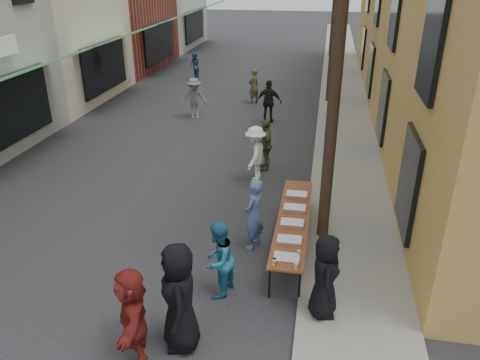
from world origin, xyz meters
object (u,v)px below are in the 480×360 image
(serving_table, at_px, (293,220))
(utility_pole_mid, at_px, (336,0))
(guest_front_c, at_px, (218,260))
(server, at_px, (325,276))
(catering_tray_sausage, at_px, (286,258))
(utility_pole_near, at_px, (339,44))
(guest_front_a, at_px, (179,297))

(serving_table, bearing_deg, utility_pole_mid, 86.88)
(utility_pole_mid, distance_m, guest_front_c, 15.04)
(utility_pole_mid, relative_size, serving_table, 2.25)
(utility_pole_mid, distance_m, server, 15.19)
(serving_table, height_order, server, server)
(utility_pole_mid, relative_size, catering_tray_sausage, 18.00)
(utility_pole_mid, distance_m, serving_table, 13.08)
(utility_pole_mid, xyz_separation_m, guest_front_c, (-1.96, -14.44, -3.71))
(catering_tray_sausage, bearing_deg, utility_pole_near, 72.44)
(serving_table, distance_m, catering_tray_sausage, 1.65)
(utility_pole_mid, height_order, catering_tray_sausage, utility_pole_mid)
(serving_table, relative_size, guest_front_c, 2.52)
(utility_pole_near, distance_m, catering_tray_sausage, 4.34)
(utility_pole_near, relative_size, server, 5.50)
(guest_front_a, bearing_deg, utility_pole_near, 130.93)
(utility_pole_near, relative_size, utility_pole_mid, 1.00)
(guest_front_a, distance_m, server, 2.58)
(catering_tray_sausage, distance_m, guest_front_c, 1.31)
(utility_pole_mid, height_order, guest_front_c, utility_pole_mid)
(guest_front_a, distance_m, guest_front_c, 1.47)
(catering_tray_sausage, height_order, guest_front_a, guest_front_a)
(guest_front_c, bearing_deg, server, 95.28)
(utility_pole_near, xyz_separation_m, utility_pole_mid, (0.00, 12.00, 0.00))
(serving_table, bearing_deg, catering_tray_sausage, -90.00)
(guest_front_a, bearing_deg, catering_tray_sausage, 118.35)
(utility_pole_mid, xyz_separation_m, guest_front_a, (-2.29, -15.86, -3.51))
(utility_pole_near, relative_size, guest_front_c, 5.68)
(catering_tray_sausage, distance_m, server, 0.96)
(utility_pole_mid, distance_m, guest_front_a, 16.41)
(utility_pole_mid, height_order, server, utility_pole_mid)
(server, bearing_deg, catering_tray_sausage, 43.47)
(utility_pole_near, xyz_separation_m, guest_front_c, (-1.96, -2.44, -3.71))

